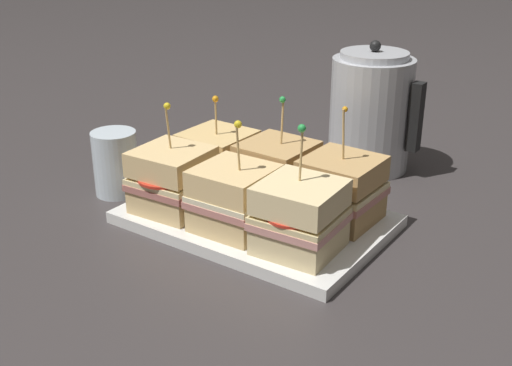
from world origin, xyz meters
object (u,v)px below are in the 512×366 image
object	(u,v)px
sandwich_front_right	(300,217)
sandwich_back_left	(218,159)
sandwich_front_left	(172,180)
sandwich_front_center	(235,198)
drinking_glass	(116,163)
serving_platter	(256,219)
sandwich_back_right	(341,190)
kettle_steel	(371,112)
sandwich_back_center	(277,173)

from	to	relation	value
sandwich_front_right	sandwich_back_left	xyz separation A→B (m)	(-0.23, 0.11, -0.00)
sandwich_front_left	sandwich_front_center	bearing A→B (deg)	1.59
sandwich_front_right	drinking_glass	xyz separation A→B (m)	(-0.37, 0.02, -0.01)
sandwich_front_center	sandwich_front_right	size ratio (longest dim) A/B	0.95
serving_platter	sandwich_back_right	world-z (taller)	sandwich_back_right
sandwich_front_left	drinking_glass	distance (m)	0.15
sandwich_front_center	sandwich_back_left	size ratio (longest dim) A/B	1.06
serving_platter	sandwich_back_left	distance (m)	0.14
sandwich_front_center	serving_platter	bearing A→B (deg)	91.02
sandwich_front_center	drinking_glass	world-z (taller)	sandwich_front_center
sandwich_back_right	drinking_glass	size ratio (longest dim) A/B	1.62
sandwich_front_right	drinking_glass	world-z (taller)	sandwich_front_right
sandwich_back_left	sandwich_front_right	bearing A→B (deg)	-26.33
sandwich_back_left	kettle_steel	xyz separation A→B (m)	(0.15, 0.26, 0.04)
sandwich_front_right	kettle_steel	xyz separation A→B (m)	(-0.08, 0.37, 0.04)
serving_platter	sandwich_front_left	bearing A→B (deg)	-153.55
sandwich_back_right	sandwich_front_right	bearing A→B (deg)	-91.28
serving_platter	sandwich_front_center	bearing A→B (deg)	-88.98
kettle_steel	drinking_glass	bearing A→B (deg)	-130.18
serving_platter	drinking_glass	distance (m)	0.27
sandwich_back_right	drinking_glass	bearing A→B (deg)	-166.01
serving_platter	sandwich_front_left	xyz separation A→B (m)	(-0.12, -0.06, 0.06)
sandwich_front_center	sandwich_front_left	bearing A→B (deg)	-178.41
sandwich_front_left	sandwich_back_center	xyz separation A→B (m)	(0.12, 0.11, -0.00)
sandwich_back_right	kettle_steel	size ratio (longest dim) A/B	0.75
sandwich_front_left	sandwich_back_left	world-z (taller)	sandwich_front_left
sandwich_front_left	drinking_glass	size ratio (longest dim) A/B	1.54
sandwich_front_left	sandwich_front_right	xyz separation A→B (m)	(0.23, 0.00, -0.00)
serving_platter	sandwich_front_center	size ratio (longest dim) A/B	2.32
serving_platter	sandwich_front_right	world-z (taller)	sandwich_front_right
sandwich_front_center	sandwich_back_center	xyz separation A→B (m)	(-0.00, 0.11, 0.00)
sandwich_back_center	drinking_glass	distance (m)	0.28
sandwich_back_center	serving_platter	bearing A→B (deg)	-90.12
serving_platter	sandwich_back_right	distance (m)	0.14
sandwich_front_center	sandwich_back_right	xyz separation A→B (m)	(0.11, 0.11, 0.00)
sandwich_back_center	kettle_steel	bearing A→B (deg)	82.15
sandwich_front_right	sandwich_front_left	bearing A→B (deg)	-179.82
sandwich_back_left	drinking_glass	bearing A→B (deg)	-147.85
sandwich_back_left	sandwich_back_center	bearing A→B (deg)	0.95
sandwich_front_right	sandwich_back_right	world-z (taller)	sandwich_back_right
sandwich_front_left	sandwich_front_right	distance (m)	0.23
sandwich_back_left	sandwich_front_center	bearing A→B (deg)	-43.28
sandwich_front_left	sandwich_back_right	xyz separation A→B (m)	(0.23, 0.11, -0.00)
kettle_steel	sandwich_front_right	bearing A→B (deg)	-78.56
sandwich_back_center	kettle_steel	world-z (taller)	kettle_steel
serving_platter	kettle_steel	xyz separation A→B (m)	(0.04, 0.32, 0.10)
sandwich_front_right	sandwich_back_center	bearing A→B (deg)	134.24
sandwich_back_left	sandwich_back_right	size ratio (longest dim) A/B	0.89
sandwich_front_right	sandwich_back_center	xyz separation A→B (m)	(-0.11, 0.11, -0.00)
sandwich_back_left	sandwich_back_right	bearing A→B (deg)	0.37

